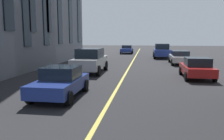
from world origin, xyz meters
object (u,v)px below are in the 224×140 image
(car_blue_trailing, at_px, (61,82))
(car_red_mid, at_px, (197,68))
(car_blue_parked_a, at_px, (127,49))
(car_blue_far, at_px, (162,51))
(car_silver_oncoming, at_px, (90,60))
(car_silver_parked_b, at_px, (180,57))

(car_blue_trailing, bearing_deg, car_red_mid, -50.31)
(car_red_mid, relative_size, car_blue_parked_a, 0.89)
(car_blue_parked_a, bearing_deg, car_blue_trailing, 178.67)
(car_red_mid, height_order, car_blue_parked_a, car_red_mid)
(car_blue_trailing, bearing_deg, car_blue_far, -15.64)
(car_silver_oncoming, bearing_deg, car_silver_parked_b, -48.37)
(car_blue_far, relative_size, car_silver_parked_b, 1.07)
(car_red_mid, relative_size, car_silver_oncoming, 0.83)
(car_silver_oncoming, height_order, car_blue_parked_a, car_silver_oncoming)
(car_blue_far, xyz_separation_m, car_silver_parked_b, (-6.68, -1.42, -0.27))
(car_blue_far, bearing_deg, car_blue_parked_a, 33.52)
(car_blue_far, height_order, car_blue_trailing, car_blue_far)
(car_blue_trailing, bearing_deg, car_silver_oncoming, 3.03)
(car_silver_parked_b, xyz_separation_m, car_silver_oncoming, (-6.82, 7.67, 0.27))
(car_red_mid, xyz_separation_m, car_blue_trailing, (-6.04, 7.28, 0.00))
(car_blue_far, xyz_separation_m, car_silver_oncoming, (-13.50, 6.26, 0.00))
(car_red_mid, height_order, car_blue_trailing, same)
(car_silver_parked_b, xyz_separation_m, car_red_mid, (-8.22, 0.00, -0.00))
(car_red_mid, distance_m, car_blue_trailing, 9.46)
(car_silver_parked_b, relative_size, car_red_mid, 1.13)
(car_blue_far, distance_m, car_blue_trailing, 21.75)
(car_silver_parked_b, bearing_deg, car_silver_oncoming, 131.63)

